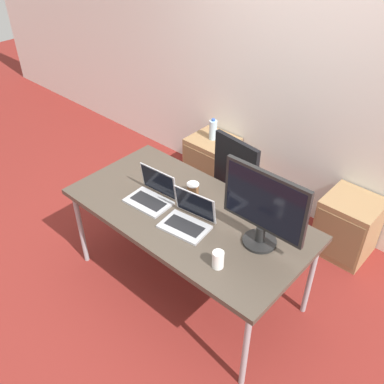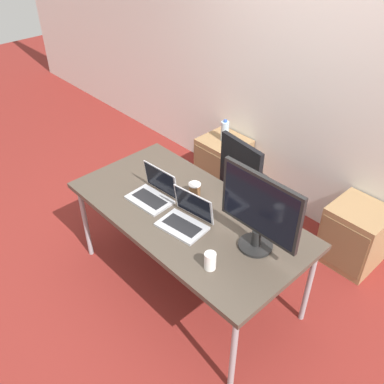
% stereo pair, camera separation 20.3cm
% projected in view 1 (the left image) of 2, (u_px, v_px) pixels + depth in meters
% --- Properties ---
extents(ground_plane, '(14.00, 14.00, 0.00)m').
position_uv_depth(ground_plane, '(188.00, 283.00, 3.51)').
color(ground_plane, maroon).
extents(wall_back, '(10.00, 0.05, 2.60)m').
position_uv_depth(wall_back, '(304.00, 81.00, 3.60)').
color(wall_back, silver).
rests_on(wall_back, ground_plane).
extents(desk, '(1.79, 0.91, 0.76)m').
position_uv_depth(desk, '(188.00, 216.00, 3.08)').
color(desk, '#473D33').
rests_on(desk, ground_plane).
extents(office_chair, '(0.56, 0.59, 1.08)m').
position_uv_depth(office_chair, '(248.00, 201.00, 3.73)').
color(office_chair, '#232326').
rests_on(office_chair, ground_plane).
extents(cabinet_left, '(0.44, 0.43, 0.55)m').
position_uv_depth(cabinet_left, '(212.00, 162.00, 4.47)').
color(cabinet_left, '#99754C').
rests_on(cabinet_left, ground_plane).
extents(cabinet_right, '(0.44, 0.43, 0.55)m').
position_uv_depth(cabinet_right, '(347.00, 226.00, 3.66)').
color(cabinet_right, '#99754C').
rests_on(cabinet_right, ground_plane).
extents(water_bottle, '(0.08, 0.08, 0.22)m').
position_uv_depth(water_bottle, '(213.00, 130.00, 4.25)').
color(water_bottle, silver).
rests_on(water_bottle, cabinet_left).
extents(laptop_left, '(0.34, 0.27, 0.23)m').
position_uv_depth(laptop_left, '(152.00, 195.00, 3.13)').
color(laptop_left, '#ADADB2').
rests_on(laptop_left, desk).
extents(laptop_right, '(0.35, 0.29, 0.23)m').
position_uv_depth(laptop_right, '(188.00, 219.00, 2.91)').
color(laptop_right, '#ADADB2').
rests_on(laptop_right, desk).
extents(monitor, '(0.59, 0.22, 0.55)m').
position_uv_depth(monitor, '(264.00, 208.00, 2.63)').
color(monitor, black).
rests_on(monitor, desk).
extents(coffee_cup_white, '(0.07, 0.07, 0.12)m').
position_uv_depth(coffee_cup_white, '(218.00, 260.00, 2.60)').
color(coffee_cup_white, white).
rests_on(coffee_cup_white, desk).
extents(coffee_cup_brown, '(0.09, 0.09, 0.11)m').
position_uv_depth(coffee_cup_brown, '(193.00, 190.00, 3.17)').
color(coffee_cup_brown, brown).
rests_on(coffee_cup_brown, desk).
extents(scissors, '(0.17, 0.05, 0.01)m').
position_uv_depth(scissors, '(152.00, 178.00, 3.38)').
color(scissors, '#B2B2B7').
rests_on(scissors, desk).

